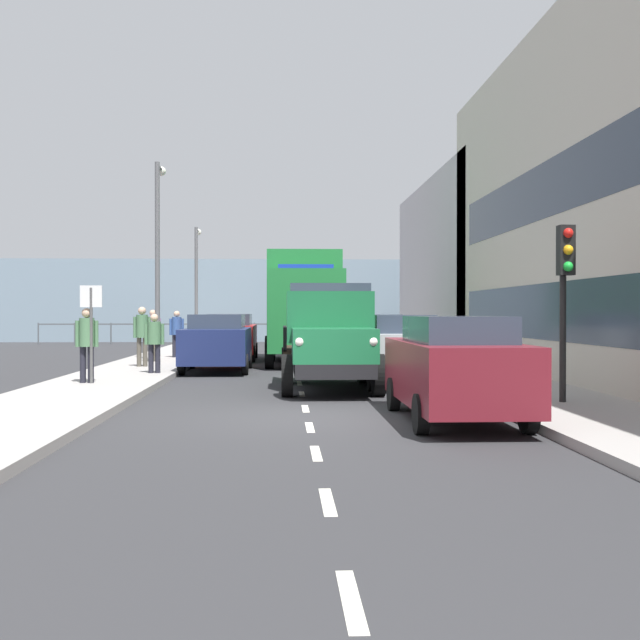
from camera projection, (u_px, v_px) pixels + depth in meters
ground_plane at (296, 371)px, 24.23m from camera, size 80.00×80.00×0.00m
sidewalk_left at (449, 368)px, 24.45m from camera, size 2.72×42.66×0.15m
sidewalk_right at (141, 369)px, 24.01m from camera, size 2.72×42.66×0.15m
road_centreline_markings at (297, 372)px, 23.65m from camera, size 0.12×38.42×0.01m
building_far_block at (522, 267)px, 36.23m from camera, size 8.86×15.81×7.70m
sea_horizon at (289, 301)px, 48.51m from camera, size 80.00×0.80×5.00m
seawall_railing at (290, 328)px, 44.93m from camera, size 28.08×0.08×1.20m
truck_vintage_green at (329, 339)px, 18.10m from camera, size 2.17×5.64×2.43m
lorry_cargo_green at (303, 304)px, 28.04m from camera, size 2.58×8.20×3.87m
car_maroon_kerbside_near at (454, 367)px, 12.99m from camera, size 1.77×4.58×1.72m
car_silver_kerbside_1 at (399, 349)px, 19.14m from camera, size 1.77×3.89×1.72m
car_white_kerbside_2 at (373, 341)px, 24.55m from camera, size 1.80×4.17×1.72m
car_navy_oppositeside_0 at (217, 342)px, 23.91m from camera, size 1.98×4.36×1.72m
car_red_oppositeside_1 at (230, 336)px, 29.67m from camera, size 1.97×4.21×1.72m
pedestrian_couple_b at (87, 339)px, 18.41m from camera, size 0.53×0.34×1.73m
pedestrian_with_bag at (154, 338)px, 21.39m from camera, size 0.53×0.34×1.59m
pedestrian_couple_a at (142, 331)px, 23.96m from camera, size 0.53×0.34×1.80m
pedestrian_strolling at (153, 331)px, 26.48m from camera, size 0.53×0.34×1.72m
pedestrian_by_lamp at (177, 330)px, 28.86m from camera, size 0.53×0.34×1.69m
traffic_light_near at (565, 274)px, 14.37m from camera, size 0.28×0.41×3.20m
lamp_post_promenade at (158, 243)px, 26.54m from camera, size 0.32×1.14×6.63m
lamp_post_far at (197, 274)px, 38.64m from camera, size 0.32×1.14×5.76m
street_sign at (91, 317)px, 18.29m from camera, size 0.50×0.07×2.25m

